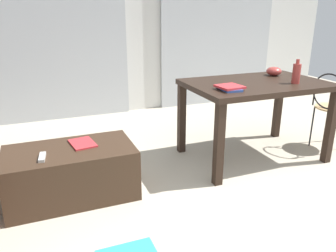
{
  "coord_description": "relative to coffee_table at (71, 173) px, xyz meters",
  "views": [
    {
      "loc": [
        -1.49,
        -1.12,
        1.43
      ],
      "look_at": [
        -0.42,
        1.56,
        0.43
      ],
      "focal_mm": 35.91,
      "sensor_mm": 36.0,
      "label": 1
    }
  ],
  "objects": [
    {
      "name": "magazine",
      "position": [
        0.11,
        0.06,
        0.21
      ],
      "size": [
        0.21,
        0.27,
        0.01
      ],
      "primitive_type": "cube",
      "rotation": [
        0.0,
        0.0,
        0.15
      ],
      "color": "red",
      "rests_on": "coffee_table"
    },
    {
      "name": "tv_remote_primary",
      "position": [
        -0.2,
        -0.11,
        0.22
      ],
      "size": [
        0.06,
        0.16,
        0.02
      ],
      "primitive_type": "cube",
      "rotation": [
        0.0,
        0.0,
        -0.12
      ],
      "color": "#B7B7B2",
      "rests_on": "coffee_table"
    },
    {
      "name": "ground_plane",
      "position": [
        1.32,
        0.03,
        -0.2
      ],
      "size": [
        8.69,
        8.69,
        0.0
      ],
      "primitive_type": "plane",
      "color": "#B2A893"
    },
    {
      "name": "curtains",
      "position": [
        1.32,
        2.15,
        0.88
      ],
      "size": [
        4.27,
        0.03,
        2.16
      ],
      "color": "#B2B7BC",
      "rests_on": "ground"
    },
    {
      "name": "coffee_table",
      "position": [
        0.0,
        0.0,
        0.0
      ],
      "size": [
        0.99,
        0.55,
        0.41
      ],
      "color": "#382619",
      "rests_on": "ground"
    },
    {
      "name": "craft_table",
      "position": [
        1.79,
        0.12,
        0.47
      ],
      "size": [
        1.32,
        0.87,
        0.77
      ],
      "color": "black",
      "rests_on": "ground"
    },
    {
      "name": "wire_chair",
      "position": [
        2.65,
        0.0,
        0.31
      ],
      "size": [
        0.37,
        0.39,
        0.82
      ],
      "color": "tan",
      "rests_on": "ground"
    },
    {
      "name": "wall_back",
      "position": [
        1.32,
        2.24,
        1.08
      ],
      "size": [
        6.25,
        0.1,
        2.58
      ],
      "primitive_type": "cube",
      "color": "silver",
      "rests_on": "ground"
    },
    {
      "name": "bottle_near",
      "position": [
        2.08,
        -0.07,
        0.67
      ],
      "size": [
        0.07,
        0.07,
        0.22
      ],
      "color": "#99332D",
      "rests_on": "craft_table"
    },
    {
      "name": "bowl",
      "position": [
        2.15,
        0.33,
        0.61
      ],
      "size": [
        0.15,
        0.15,
        0.09
      ],
      "primitive_type": "ellipsoid",
      "color": "#9E3833",
      "rests_on": "craft_table"
    },
    {
      "name": "book_stack",
      "position": [
        1.37,
        -0.08,
        0.59
      ],
      "size": [
        0.22,
        0.23,
        0.04
      ],
      "color": "#33519E",
      "rests_on": "craft_table"
    }
  ]
}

